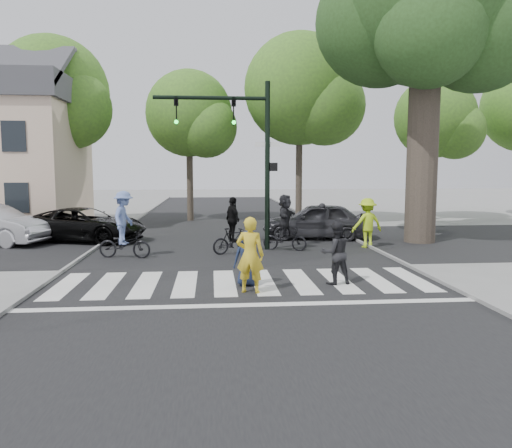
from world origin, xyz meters
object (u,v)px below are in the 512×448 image
(cyclist_right, at_px, (285,226))
(car_suv, at_px, (85,225))
(pedestrian_woman, at_px, (250,255))
(cyclist_mid, at_px, (233,231))
(pedestrian_adult, at_px, (335,253))
(traffic_signal, at_px, (244,141))
(eucalyptus, at_px, (427,8))
(car_grey, at_px, (316,221))
(pedestrian_child, at_px, (247,258))
(cyclist_left, at_px, (124,229))

(cyclist_right, bearing_deg, car_suv, 159.11)
(pedestrian_woman, height_order, cyclist_mid, cyclist_mid)
(pedestrian_adult, bearing_deg, traffic_signal, -80.45)
(eucalyptus, height_order, car_grey, eucalyptus)
(pedestrian_adult, height_order, car_grey, pedestrian_adult)
(pedestrian_child, distance_m, cyclist_right, 5.62)
(pedestrian_woman, xyz_separation_m, car_suv, (-6.00, 9.01, -0.22))
(cyclist_mid, xyz_separation_m, car_grey, (3.64, 3.45, -0.05))
(car_suv, xyz_separation_m, car_grey, (9.48, -0.07, 0.07))
(eucalyptus, bearing_deg, traffic_signal, -168.44)
(traffic_signal, height_order, pedestrian_child, traffic_signal)
(cyclist_mid, distance_m, cyclist_right, 1.98)
(traffic_signal, relative_size, pedestrian_adult, 3.70)
(traffic_signal, bearing_deg, pedestrian_child, -92.97)
(pedestrian_adult, height_order, car_suv, pedestrian_adult)
(pedestrian_adult, bearing_deg, cyclist_right, -94.43)
(traffic_signal, relative_size, cyclist_right, 2.96)
(pedestrian_child, height_order, cyclist_right, cyclist_right)
(eucalyptus, xyz_separation_m, car_grey, (-3.98, 1.18, -8.32))
(pedestrian_adult, height_order, cyclist_left, cyclist_left)
(eucalyptus, height_order, cyclist_left, eucalyptus)
(pedestrian_child, xyz_separation_m, cyclist_right, (1.75, 5.33, 0.21))
(cyclist_mid, bearing_deg, eucalyptus, 16.61)
(traffic_signal, bearing_deg, pedestrian_adult, -70.69)
(eucalyptus, bearing_deg, pedestrian_woman, -133.83)
(car_suv, bearing_deg, cyclist_mid, -103.89)
(traffic_signal, relative_size, car_suv, 1.22)
(cyclist_left, bearing_deg, car_suv, 119.27)
(cyclist_mid, distance_m, car_grey, 5.01)
(cyclist_mid, xyz_separation_m, cyclist_right, (1.90, 0.57, 0.09))
(pedestrian_woman, height_order, cyclist_right, cyclist_right)
(pedestrian_woman, distance_m, pedestrian_adult, 2.34)
(pedestrian_woman, distance_m, cyclist_left, 6.26)
(pedestrian_child, xyz_separation_m, cyclist_left, (-3.74, 4.28, 0.26))
(pedestrian_child, height_order, cyclist_left, cyclist_left)
(pedestrian_child, bearing_deg, cyclist_mid, -94.90)
(cyclist_right, xyz_separation_m, car_grey, (1.74, 2.88, -0.14))
(pedestrian_woman, height_order, pedestrian_child, pedestrian_woman)
(traffic_signal, distance_m, eucalyptus, 8.98)
(pedestrian_child, relative_size, car_suv, 0.28)
(pedestrian_child, xyz_separation_m, car_suv, (-5.99, 8.29, -0.01))
(cyclist_right, bearing_deg, pedestrian_adult, -84.68)
(pedestrian_woman, xyz_separation_m, cyclist_right, (1.73, 6.06, -0.01))
(cyclist_left, height_order, cyclist_right, cyclist_left)
(pedestrian_child, distance_m, cyclist_mid, 4.77)
(eucalyptus, relative_size, car_grey, 2.92)
(eucalyptus, bearing_deg, cyclist_right, -163.38)
(cyclist_left, xyz_separation_m, car_suv, (-2.25, 4.01, -0.28))
(cyclist_left, bearing_deg, pedestrian_woman, -53.09)
(pedestrian_child, relative_size, car_grey, 0.31)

